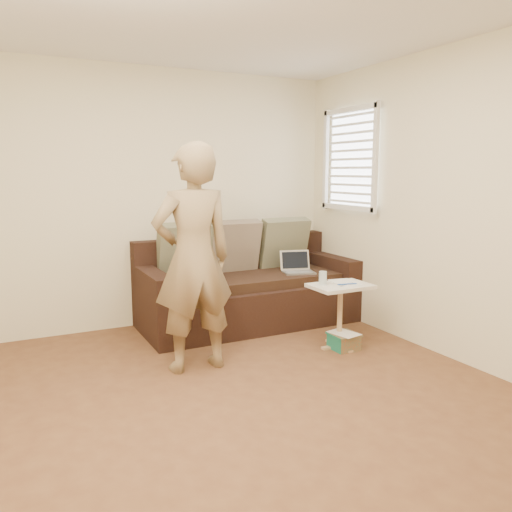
# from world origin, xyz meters

# --- Properties ---
(floor) EXTENTS (4.50, 4.50, 0.00)m
(floor) POSITION_xyz_m (0.00, 0.00, 0.00)
(floor) COLOR brown
(floor) RESTS_ON ground
(wall_back) EXTENTS (4.00, 0.00, 4.00)m
(wall_back) POSITION_xyz_m (0.00, 2.25, 1.30)
(wall_back) COLOR beige
(wall_back) RESTS_ON ground
(wall_right) EXTENTS (0.00, 4.50, 4.50)m
(wall_right) POSITION_xyz_m (2.00, 0.00, 1.30)
(wall_right) COLOR beige
(wall_right) RESTS_ON ground
(window_blinds) EXTENTS (0.12, 0.88, 1.08)m
(window_blinds) POSITION_xyz_m (1.95, 1.50, 1.70)
(window_blinds) COLOR white
(window_blinds) RESTS_ON wall_right
(sofa) EXTENTS (2.20, 0.95, 0.85)m
(sofa) POSITION_xyz_m (0.90, 1.77, 0.42)
(sofa) COLOR black
(sofa) RESTS_ON ground
(pillow_left) EXTENTS (0.55, 0.29, 0.57)m
(pillow_left) POSITION_xyz_m (0.30, 2.02, 0.79)
(pillow_left) COLOR #676A4E
(pillow_left) RESTS_ON sofa
(pillow_mid) EXTENTS (0.55, 0.27, 0.57)m
(pillow_mid) POSITION_xyz_m (0.85, 2.01, 0.79)
(pillow_mid) COLOR #756454
(pillow_mid) RESTS_ON sofa
(pillow_right) EXTENTS (0.55, 0.28, 0.57)m
(pillow_right) POSITION_xyz_m (1.45, 2.01, 0.79)
(pillow_right) COLOR #676A4E
(pillow_right) RESTS_ON sofa
(laptop_silver) EXTENTS (0.37, 0.31, 0.21)m
(laptop_silver) POSITION_xyz_m (1.41, 1.62, 0.52)
(laptop_silver) COLOR #B7BABC
(laptop_silver) RESTS_ON sofa
(laptop_white) EXTENTS (0.34, 0.26, 0.23)m
(laptop_white) POSITION_xyz_m (0.37, 1.73, 0.52)
(laptop_white) COLOR white
(laptop_white) RESTS_ON sofa
(person) EXTENTS (0.67, 0.46, 1.80)m
(person) POSITION_xyz_m (-0.03, 0.85, 0.90)
(person) COLOR olive
(person) RESTS_ON ground
(side_table) EXTENTS (0.53, 0.37, 0.58)m
(side_table) POSITION_xyz_m (1.32, 0.75, 0.29)
(side_table) COLOR silver
(side_table) RESTS_ON ground
(drinking_glass) EXTENTS (0.07, 0.07, 0.12)m
(drinking_glass) POSITION_xyz_m (1.17, 0.81, 0.64)
(drinking_glass) COLOR silver
(drinking_glass) RESTS_ON side_table
(scissors) EXTENTS (0.19, 0.13, 0.02)m
(scissors) POSITION_xyz_m (1.35, 0.70, 0.59)
(scissors) COLOR silver
(scissors) RESTS_ON side_table
(paper_on_table) EXTENTS (0.25, 0.33, 0.00)m
(paper_on_table) POSITION_xyz_m (1.40, 0.80, 0.58)
(paper_on_table) COLOR white
(paper_on_table) RESTS_ON side_table
(striped_box) EXTENTS (0.24, 0.24, 0.15)m
(striped_box) POSITION_xyz_m (1.32, 0.68, 0.08)
(striped_box) COLOR #BF431C
(striped_box) RESTS_ON ground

